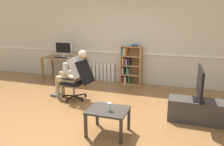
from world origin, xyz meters
TOP-DOWN VIEW (x-y plane):
  - ground_plane at (0.00, 0.00)m, footprint 18.00×18.00m
  - back_wall at (0.00, 2.65)m, footprint 12.00×0.13m
  - computer_desk at (-1.91, 2.15)m, footprint 1.33×0.63m
  - imac_monitor at (-1.95, 2.23)m, footprint 0.57×0.14m
  - keyboard at (-1.94, 2.01)m, footprint 0.43×0.12m
  - computer_mouse at (-1.65, 2.03)m, footprint 0.06×0.10m
  - bookshelf at (0.16, 2.44)m, footprint 0.61×0.29m
  - radiator at (-0.78, 2.54)m, footprint 0.87×0.08m
  - office_chair at (-0.65, 0.74)m, footprint 0.83×0.62m
  - person_seated at (-0.83, 0.76)m, footprint 1.02×0.42m
  - tv_stand at (2.00, 0.42)m, footprint 1.06×0.42m
  - tv_screen at (2.00, 0.42)m, footprint 0.21×0.90m
  - coffee_table at (0.56, -0.56)m, footprint 0.66×0.54m
  - drinking_glass at (0.60, -0.60)m, footprint 0.07×0.07m

SIDE VIEW (x-z plane):
  - ground_plane at x=0.00m, z-range 0.00..0.00m
  - tv_stand at x=2.00m, z-range 0.00..0.42m
  - radiator at x=-0.78m, z-range 0.00..0.56m
  - coffee_table at x=0.56m, z-range 0.15..0.59m
  - drinking_glass at x=0.60m, z-range 0.43..0.57m
  - office_chair at x=-0.65m, z-range 0.04..1.01m
  - bookshelf at x=0.16m, z-range -0.02..1.18m
  - person_seated at x=-0.83m, z-range 0.04..1.26m
  - computer_desk at x=-1.91m, z-range 0.27..1.03m
  - tv_screen at x=2.00m, z-range 0.44..1.05m
  - keyboard at x=-1.94m, z-range 0.76..0.78m
  - computer_mouse at x=-1.65m, z-range 0.76..0.79m
  - imac_monitor at x=-1.95m, z-range 0.79..1.26m
  - back_wall at x=0.00m, z-range 0.00..2.70m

